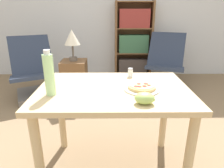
{
  "coord_description": "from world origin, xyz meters",
  "views": [
    {
      "loc": [
        -0.02,
        -1.34,
        1.23
      ],
      "look_at": [
        -0.01,
        -0.12,
        0.78
      ],
      "focal_mm": 32.0,
      "sensor_mm": 36.0,
      "label": 1
    }
  ],
  "objects": [
    {
      "name": "lounge_chair_near",
      "position": [
        -1.15,
        1.46,
        0.29
      ],
      "size": [
        0.81,
        0.93,
        0.88
      ],
      "rotation": [
        0.0,
        0.0,
        0.44
      ],
      "color": "slate",
      "rests_on": "ground_plane"
    },
    {
      "name": "table_lamp",
      "position": [
        -0.53,
        1.34,
        0.88
      ],
      "size": [
        0.21,
        0.21,
        0.41
      ],
      "color": "#665B51",
      "rests_on": "side_table"
    },
    {
      "name": "grape_bunch",
      "position": [
        0.18,
        -0.28,
        0.76
      ],
      "size": [
        0.12,
        0.1,
        0.07
      ],
      "color": "#A8CC66",
      "rests_on": "dining_table"
    },
    {
      "name": "dining_table",
      "position": [
        0.0,
        -0.03,
        0.61
      ],
      "size": [
        1.06,
        0.73,
        0.72
      ],
      "color": "#D1B27F",
      "rests_on": "ground_plane"
    },
    {
      "name": "ground_plane",
      "position": [
        0.0,
        0.0,
        0.0
      ],
      "size": [
        14.0,
        14.0,
        0.0
      ],
      "primitive_type": "plane",
      "color": "#897051"
    },
    {
      "name": "salt_shaker",
      "position": [
        0.14,
        0.22,
        0.76
      ],
      "size": [
        0.04,
        0.04,
        0.07
      ],
      "color": "white",
      "rests_on": "dining_table"
    },
    {
      "name": "bookshelf",
      "position": [
        0.41,
        2.46,
        0.66
      ],
      "size": [
        0.7,
        0.27,
        1.4
      ],
      "color": "brown",
      "rests_on": "ground_plane"
    },
    {
      "name": "wall_back",
      "position": [
        0.0,
        2.62,
        1.3
      ],
      "size": [
        8.0,
        0.05,
        2.6
      ],
      "color": "silver",
      "rests_on": "ground_plane"
    },
    {
      "name": "lounge_chair_far",
      "position": [
        0.89,
        1.89,
        0.29
      ],
      "size": [
        0.78,
        0.91,
        0.88
      ],
      "rotation": [
        0.0,
        0.0,
        -0.35
      ],
      "color": "slate",
      "rests_on": "ground_plane"
    },
    {
      "name": "pizza_on_plate",
      "position": [
        0.19,
        -0.07,
        0.74
      ],
      "size": [
        0.25,
        0.25,
        0.04
      ],
      "color": "white",
      "rests_on": "dining_table"
    },
    {
      "name": "side_table",
      "position": [
        -0.53,
        1.34,
        0.29
      ],
      "size": [
        0.34,
        0.34,
        0.59
      ],
      "color": "brown",
      "rests_on": "ground_plane"
    },
    {
      "name": "drink_bottle",
      "position": [
        -0.4,
        -0.15,
        0.86
      ],
      "size": [
        0.06,
        0.06,
        0.29
      ],
      "color": "#B7EAA3",
      "rests_on": "dining_table"
    }
  ]
}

